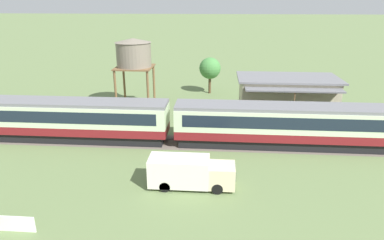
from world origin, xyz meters
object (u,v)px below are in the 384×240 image
(station_building, at_px, (286,97))
(yard_tree_1, at_px, (210,68))
(delivery_truck_cream, at_px, (190,172))
(passenger_train, at_px, (174,121))
(water_tower, at_px, (134,54))

(station_building, relative_size, yard_tree_1, 2.19)
(delivery_truck_cream, bearing_deg, station_building, 59.71)
(station_building, height_order, delivery_truck_cream, station_building)
(yard_tree_1, bearing_deg, station_building, -47.19)
(passenger_train, distance_m, water_tower, 13.11)
(station_building, distance_m, delivery_truck_cream, 19.65)
(passenger_train, height_order, yard_tree_1, yard_tree_1)
(water_tower, bearing_deg, station_building, -5.49)
(yard_tree_1, bearing_deg, delivery_truck_cream, -91.47)
(station_building, distance_m, water_tower, 18.88)
(water_tower, bearing_deg, yard_tree_1, 42.09)
(delivery_truck_cream, distance_m, yard_tree_1, 26.99)
(delivery_truck_cream, bearing_deg, water_tower, 114.12)
(delivery_truck_cream, relative_size, yard_tree_1, 1.20)
(passenger_train, distance_m, delivery_truck_cream, 8.47)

